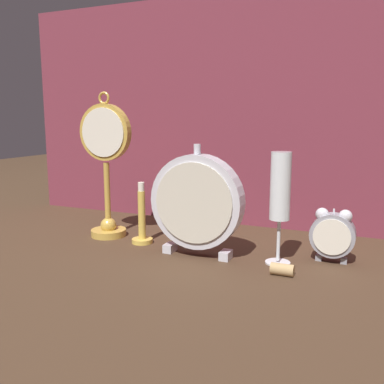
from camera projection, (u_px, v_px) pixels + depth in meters
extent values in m
plane|color=#422D1E|center=(176.00, 258.00, 0.88)|extent=(4.00, 4.00, 0.00)
cube|color=brown|center=(229.00, 112.00, 1.12)|extent=(1.23, 0.01, 0.60)
cylinder|color=gold|center=(109.00, 232.00, 1.04)|extent=(0.08, 0.08, 0.02)
sphere|color=gold|center=(108.00, 225.00, 1.04)|extent=(0.04, 0.04, 0.04)
cylinder|color=gold|center=(107.00, 196.00, 1.03)|extent=(0.01, 0.01, 0.16)
cylinder|color=gold|center=(105.00, 132.00, 1.00)|extent=(0.13, 0.02, 0.13)
cylinder|color=silver|center=(103.00, 132.00, 0.99)|extent=(0.11, 0.00, 0.11)
torus|color=gold|center=(104.00, 98.00, 0.99)|extent=(0.03, 0.01, 0.03)
cube|color=gray|center=(319.00, 258.00, 0.86)|extent=(0.01, 0.01, 0.01)
cube|color=gray|center=(344.00, 261.00, 0.84)|extent=(0.01, 0.01, 0.01)
cylinder|color=gray|center=(333.00, 235.00, 0.84)|extent=(0.09, 0.03, 0.09)
cylinder|color=silver|center=(332.00, 237.00, 0.83)|extent=(0.07, 0.00, 0.07)
sphere|color=silver|center=(322.00, 214.00, 0.84)|extent=(0.03, 0.03, 0.03)
sphere|color=silver|center=(345.00, 216.00, 0.83)|extent=(0.03, 0.03, 0.03)
cylinder|color=silver|center=(334.00, 213.00, 0.84)|extent=(0.00, 0.00, 0.02)
cube|color=silver|center=(170.00, 248.00, 0.92)|extent=(0.02, 0.03, 0.02)
cube|color=silver|center=(226.00, 255.00, 0.87)|extent=(0.02, 0.03, 0.02)
cylinder|color=silver|center=(197.00, 201.00, 0.87)|extent=(0.19, 0.04, 0.19)
cylinder|color=beige|center=(193.00, 203.00, 0.85)|extent=(0.17, 0.00, 0.17)
cylinder|color=silver|center=(197.00, 149.00, 0.85)|extent=(0.01, 0.01, 0.02)
cylinder|color=silver|center=(278.00, 262.00, 0.85)|extent=(0.05, 0.05, 0.01)
cylinder|color=silver|center=(278.00, 240.00, 0.84)|extent=(0.01, 0.01, 0.08)
cylinder|color=white|center=(280.00, 186.00, 0.82)|extent=(0.04, 0.04, 0.13)
cylinder|color=#DBC675|center=(280.00, 198.00, 0.82)|extent=(0.03, 0.03, 0.09)
cylinder|color=gold|center=(142.00, 241.00, 0.98)|extent=(0.05, 0.05, 0.01)
cylinder|color=gold|center=(142.00, 215.00, 0.97)|extent=(0.02, 0.02, 0.11)
cylinder|color=silver|center=(141.00, 187.00, 0.96)|extent=(0.01, 0.01, 0.02)
cylinder|color=tan|center=(282.00, 270.00, 0.78)|extent=(0.04, 0.02, 0.02)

